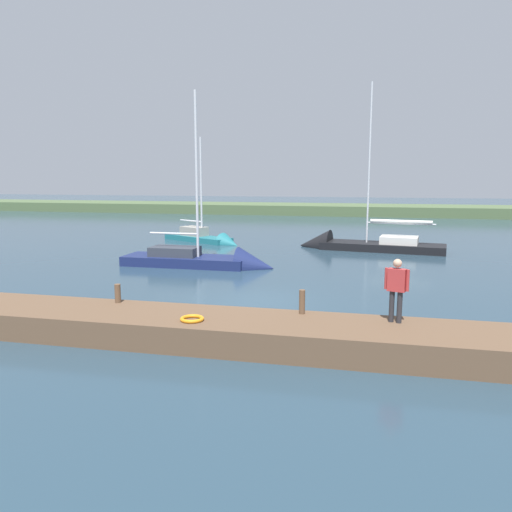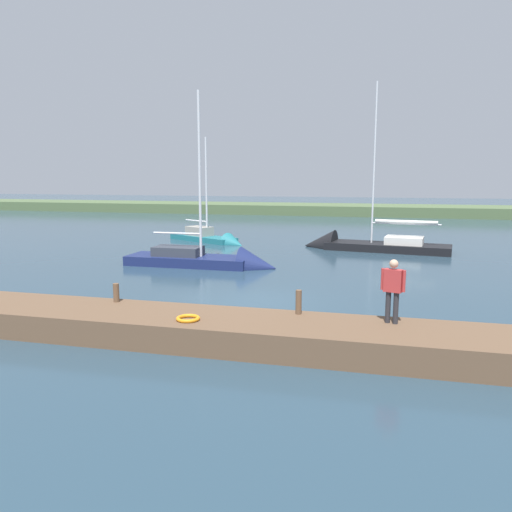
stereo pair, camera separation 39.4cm
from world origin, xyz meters
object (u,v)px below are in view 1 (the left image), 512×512
Objects in this scene: mooring_post_near at (118,293)px; person_on_dock at (397,286)px; sailboat_mid_channel at (356,247)px; sailboat_outer_mooring at (210,264)px; life_ring_buoy at (192,319)px; mooring_post_far at (302,302)px; sailboat_far_left at (207,240)px.

mooring_post_near is 0.34× the size of person_on_dock.
sailboat_outer_mooring is at bearing 55.98° from sailboat_mid_channel.
person_on_dock reaches higher than mooring_post_near.
person_on_dock is (-5.43, -1.07, 0.96)m from life_ring_buoy.
mooring_post_far is 12.45m from sailboat_outer_mooring.
mooring_post_far is (-5.81, 0.00, 0.06)m from mooring_post_near.
mooring_post_near is at bearing -87.01° from sailboat_outer_mooring.
mooring_post_far is 1.06× the size of life_ring_buoy.
sailboat_mid_channel is at bearing 21.37° from sailboat_far_left.
life_ring_buoy is 12.55m from sailboat_outer_mooring.
life_ring_buoy is 0.06× the size of sailboat_mid_channel.
sailboat_far_left reaches higher than life_ring_buoy.
person_on_dock is at bearing 173.64° from mooring_post_far.
mooring_post_near is 0.06× the size of sailboat_outer_mooring.
sailboat_mid_channel is (-3.94, -20.17, -0.65)m from life_ring_buoy.
person_on_dock is at bearing 102.73° from sailboat_mid_channel.
sailboat_far_left is at bearing 109.75° from sailboat_outer_mooring.
mooring_post_near is 5.81m from mooring_post_far.
sailboat_mid_channel is at bearing -93.30° from mooring_post_far.
person_on_dock is at bearing -50.69° from sailboat_outer_mooring.
sailboat_outer_mooring is (0.49, -10.69, -0.93)m from mooring_post_near.
life_ring_buoy is (-2.95, 1.36, -0.24)m from mooring_post_near.
sailboat_far_left is (3.78, -20.05, -0.92)m from mooring_post_near.
sailboat_mid_channel reaches higher than person_on_dock.
sailboat_mid_channel is 6.61× the size of person_on_dock.
person_on_dock is at bearing -168.85° from life_ring_buoy.
sailboat_outer_mooring is 9.92m from sailboat_far_left.
life_ring_buoy is 22.45m from sailboat_far_left.
sailboat_mid_channel reaches higher than life_ring_buoy.
sailboat_far_left is at bearing -79.31° from mooring_post_near.
mooring_post_far is 22.25m from sailboat_far_left.
sailboat_outer_mooring is at bearing -124.10° from person_on_dock.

